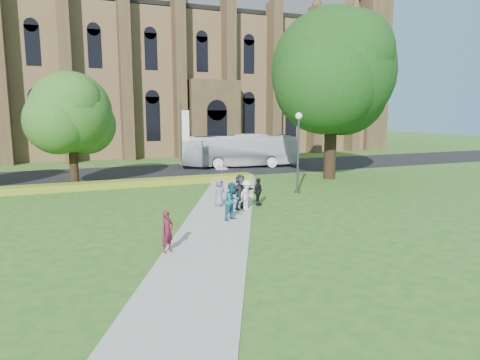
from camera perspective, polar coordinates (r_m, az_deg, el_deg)
name	(u,v)px	position (r m, az deg, el deg)	size (l,w,h in m)	color
ground	(224,229)	(19.54, -2.12, -6.55)	(160.00, 160.00, 0.00)	#275B1B
road	(146,172)	(38.59, -12.37, 1.00)	(160.00, 10.00, 0.02)	black
footpath	(217,223)	(20.44, -3.08, -5.80)	(3.20, 30.00, 0.04)	#B2B2A8
flower_hedge	(135,183)	(31.60, -13.83, -0.39)	(18.00, 1.40, 0.45)	#ABAC22
cathedral	(192,54)	(60.23, -6.41, 16.32)	(52.60, 18.25, 28.00)	brown
streetlamp	(298,143)	(27.98, 7.78, 4.94)	(0.44, 0.44, 5.24)	#38383D
large_tree	(333,72)	(34.79, 12.26, 13.95)	(9.60, 9.60, 13.20)	#332114
street_tree_1	(71,113)	(32.19, -21.64, 8.35)	(5.60, 5.60, 8.05)	#332114
banner_pole_0	(183,136)	(34.03, -7.63, 5.80)	(0.70, 0.10, 6.00)	#38383D
tour_coach	(239,150)	(41.42, -0.13, 3.96)	(2.66, 11.37, 3.17)	white
pedestrian_0	(167,232)	(16.30, -9.66, -6.80)	(0.58, 0.38, 1.58)	maroon
pedestrian_1	(232,201)	(20.81, -1.02, -2.85)	(0.90, 0.70, 1.85)	#175A77
pedestrian_2	(247,195)	(22.93, 0.91, -2.03)	(1.05, 0.60, 1.62)	silver
pedestrian_3	(258,192)	(24.14, 2.42, -1.56)	(0.91, 0.38, 1.55)	black
pedestrian_4	(220,193)	(23.94, -2.75, -1.69)	(0.74, 0.48, 1.52)	slate
pedestrian_5	(240,192)	(23.08, 0.07, -1.60)	(1.76, 0.56, 1.90)	#292931
parasol	(222,173)	(23.92, -2.44, 0.90)	(0.71, 0.71, 0.62)	#C1889E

